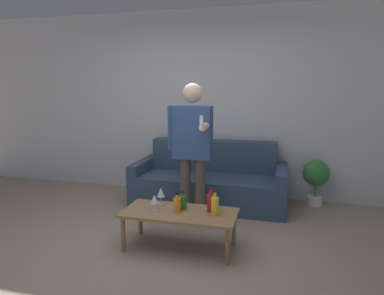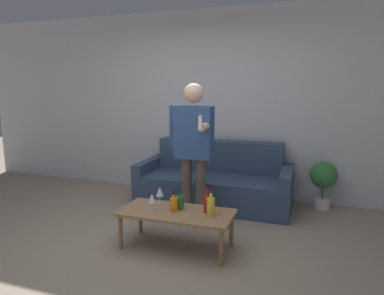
{
  "view_description": "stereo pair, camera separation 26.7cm",
  "coord_description": "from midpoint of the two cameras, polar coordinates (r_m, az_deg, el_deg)",
  "views": [
    {
      "loc": [
        1.21,
        -2.79,
        1.6
      ],
      "look_at": [
        0.27,
        0.76,
        0.95
      ],
      "focal_mm": 32.0,
      "sensor_mm": 36.0,
      "label": 1
    },
    {
      "loc": [
        1.47,
        -2.71,
        1.6
      ],
      "look_at": [
        0.27,
        0.76,
        0.95
      ],
      "focal_mm": 32.0,
      "sensor_mm": 36.0,
      "label": 2
    }
  ],
  "objects": [
    {
      "name": "ground_plane",
      "position": [
        3.45,
        -6.48,
        -17.61
      ],
      "size": [
        16.0,
        16.0,
        0.0
      ],
      "primitive_type": "plane",
      "color": "gray"
    },
    {
      "name": "wall_back",
      "position": [
        5.12,
        3.85,
        7.22
      ],
      "size": [
        8.0,
        0.06,
        2.7
      ],
      "color": "silver",
      "rests_on": "ground_plane"
    },
    {
      "name": "couch",
      "position": [
        4.77,
        5.45,
        -5.8
      ],
      "size": [
        2.06,
        0.87,
        0.85
      ],
      "color": "#334760",
      "rests_on": "ground_plane"
    },
    {
      "name": "coffee_table",
      "position": [
        3.46,
        -0.36,
        -11.23
      ],
      "size": [
        1.13,
        0.52,
        0.38
      ],
      "color": "#8E6B47",
      "rests_on": "ground_plane"
    },
    {
      "name": "bottle_orange",
      "position": [
        3.41,
        4.84,
        -9.2
      ],
      "size": [
        0.07,
        0.07,
        0.24
      ],
      "color": "#B21E1E",
      "rests_on": "coffee_table"
    },
    {
      "name": "bottle_green",
      "position": [
        3.32,
        5.5,
        -9.71
      ],
      "size": [
        0.08,
        0.08,
        0.24
      ],
      "color": "yellow",
      "rests_on": "coffee_table"
    },
    {
      "name": "bottle_dark",
      "position": [
        3.42,
        -0.78,
        -9.42
      ],
      "size": [
        0.07,
        0.07,
        0.19
      ],
      "color": "orange",
      "rests_on": "coffee_table"
    },
    {
      "name": "bottle_yellow",
      "position": [
        3.49,
        0.21,
        -9.05
      ],
      "size": [
        0.08,
        0.08,
        0.18
      ],
      "color": "#23752D",
      "rests_on": "coffee_table"
    },
    {
      "name": "wine_glass_near",
      "position": [
        3.65,
        -3.31,
        -7.45
      ],
      "size": [
        0.08,
        0.08,
        0.17
      ],
      "color": "silver",
      "rests_on": "coffee_table"
    },
    {
      "name": "wine_glass_far",
      "position": [
        3.48,
        -4.5,
        -8.54
      ],
      "size": [
        0.08,
        0.08,
        0.16
      ],
      "color": "silver",
      "rests_on": "coffee_table"
    },
    {
      "name": "person_standing_front",
      "position": [
        3.89,
        2.17,
        0.62
      ],
      "size": [
        0.51,
        0.43,
        1.64
      ],
      "color": "brown",
      "rests_on": "ground_plane"
    },
    {
      "name": "potted_plant",
      "position": [
        4.89,
        22.54,
        -4.75
      ],
      "size": [
        0.35,
        0.35,
        0.63
      ],
      "color": "silver",
      "rests_on": "ground_plane"
    }
  ]
}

